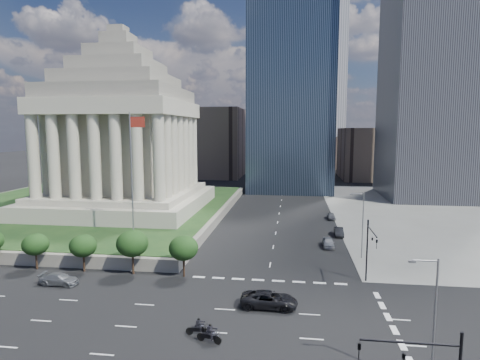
% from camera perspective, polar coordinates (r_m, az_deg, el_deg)
% --- Properties ---
extents(ground, '(500.00, 500.00, 0.00)m').
position_cam_1_polar(ground, '(136.82, 6.25, -1.00)').
color(ground, black).
rests_on(ground, ground).
extents(plaza_terrace, '(66.00, 70.00, 1.80)m').
position_cam_1_polar(plaza_terrace, '(99.71, -21.42, -3.95)').
color(plaza_terrace, '#605C52').
rests_on(plaza_terrace, ground).
extents(plaza_lawn, '(64.00, 68.00, 0.10)m').
position_cam_1_polar(plaza_lawn, '(99.54, -21.45, -3.42)').
color(plaza_lawn, '#183616').
rests_on(plaza_lawn, plaza_terrace).
extents(war_memorial, '(34.00, 34.00, 39.00)m').
position_cam_1_polar(war_memorial, '(91.32, -16.51, 8.21)').
color(war_memorial, '#AAA58F').
rests_on(war_memorial, plaza_lawn).
extents(flagpole, '(2.52, 0.24, 20.00)m').
position_cam_1_polar(flagpole, '(64.72, -15.05, 1.50)').
color(flagpole, slate).
rests_on(flagpole, plaza_lawn).
extents(tree_row, '(53.00, 4.00, 6.00)m').
position_cam_1_polar(tree_row, '(64.74, -29.63, -8.30)').
color(tree_row, black).
rests_on(tree_row, ground).
extents(midrise_glass, '(26.00, 26.00, 60.00)m').
position_cam_1_polar(midrise_glass, '(130.90, 7.27, 11.79)').
color(midrise_glass, black).
rests_on(midrise_glass, ground).
extents(highrise_ne, '(26.00, 28.00, 100.00)m').
position_cam_1_polar(highrise_ne, '(130.29, 26.46, 20.07)').
color(highrise_ne, black).
rests_on(highrise_ne, ground).
extents(building_filler_ne, '(20.00, 30.00, 20.00)m').
position_cam_1_polar(building_filler_ne, '(168.20, 17.54, 3.64)').
color(building_filler_ne, '#4F3C36').
rests_on(building_filler_ne, ground).
extents(building_filler_nw, '(24.00, 30.00, 28.00)m').
position_cam_1_polar(building_filler_nw, '(168.79, -3.71, 5.32)').
color(building_filler_nw, '#4F3C36').
rests_on(building_filler_nw, ground).
extents(traffic_signal_ne, '(0.30, 5.74, 8.00)m').
position_cam_1_polar(traffic_signal_ne, '(51.93, 18.01, -8.79)').
color(traffic_signal_ne, black).
rests_on(traffic_signal_ne, ground).
extents(street_lamp_south, '(2.13, 0.22, 10.00)m').
position_cam_1_polar(street_lamp_south, '(33.97, 25.69, -17.02)').
color(street_lamp_south, slate).
rests_on(street_lamp_south, ground).
extents(street_lamp_north, '(2.13, 0.22, 10.00)m').
position_cam_1_polar(street_lamp_north, '(62.77, 16.92, -5.63)').
color(street_lamp_north, slate).
rests_on(street_lamp_north, ground).
extents(pickup_truck, '(2.94, 6.23, 1.72)m').
position_cam_1_polar(pickup_truck, '(45.52, 4.16, -16.61)').
color(pickup_truck, black).
rests_on(pickup_truck, ground).
extents(suv_grey, '(2.10, 4.92, 1.42)m').
position_cam_1_polar(suv_grey, '(56.18, -24.33, -12.72)').
color(suv_grey, '#5B5E63').
rests_on(suv_grey, ground).
extents(parked_sedan_near, '(4.57, 1.90, 1.55)m').
position_cam_1_polar(parked_sedan_near, '(68.43, 12.45, -8.66)').
color(parked_sedan_near, gray).
rests_on(parked_sedan_near, ground).
extents(parked_sedan_mid, '(1.68, 4.53, 1.48)m').
position_cam_1_polar(parked_sedan_mid, '(75.83, 13.87, -7.17)').
color(parked_sedan_mid, black).
rests_on(parked_sedan_mid, ground).
extents(parked_sedan_far, '(4.03, 1.65, 1.37)m').
position_cam_1_polar(parked_sedan_far, '(89.23, 12.86, -5.04)').
color(parked_sedan_far, '#515358').
rests_on(parked_sedan_far, ground).
extents(motorcycle_lead, '(2.55, 1.24, 1.83)m').
position_cam_1_polar(motorcycle_lead, '(38.92, -4.41, -20.86)').
color(motorcycle_lead, black).
rests_on(motorcycle_lead, ground).
extents(motorcycle_trail, '(2.32, 0.74, 1.71)m').
position_cam_1_polar(motorcycle_trail, '(40.24, -6.04, -19.99)').
color(motorcycle_trail, black).
rests_on(motorcycle_trail, ground).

